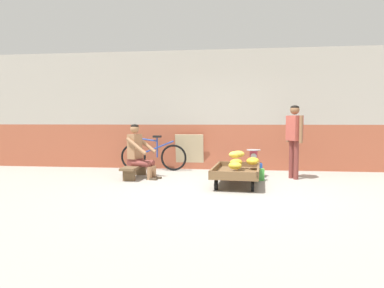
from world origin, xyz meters
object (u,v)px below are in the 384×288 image
bicycle_near_left (153,156)px  shopping_bag (260,175)px  sign_board (190,152)px  plastic_crate (253,170)px  banana_cart (236,173)px  vendor_seated (138,151)px  customer_adult (294,133)px  low_bench (135,168)px  weighing_scale (253,156)px

bicycle_near_left → shopping_bag: 2.74m
sign_board → plastic_crate: bearing=-32.5°
banana_cart → shopping_bag: size_ratio=6.29×
banana_cart → plastic_crate: banana_cart is taller
vendor_seated → shopping_bag: size_ratio=4.75×
banana_cart → customer_adult: 1.63m
vendor_seated → plastic_crate: 2.50m
low_bench → customer_adult: size_ratio=0.73×
weighing_scale → bicycle_near_left: 2.49m
low_bench → customer_adult: 3.42m
weighing_scale → customer_adult: (0.82, -0.14, 0.50)m
banana_cart → shopping_bag: bearing=50.2°
vendor_seated → plastic_crate: bearing=10.2°
sign_board → shopping_bag: sign_board is taller
weighing_scale → plastic_crate: bearing=90.0°
weighing_scale → sign_board: bearing=147.4°
vendor_seated → sign_board: vendor_seated is taller
plastic_crate → sign_board: sign_board is taller
bicycle_near_left → shopping_bag: bicycle_near_left is taller
customer_adult → banana_cart: bearing=-144.5°
banana_cart → bicycle_near_left: bicycle_near_left is taller
banana_cart → customer_adult: customer_adult is taller
sign_board → shopping_bag: (1.61, -1.39, -0.32)m
bicycle_near_left → shopping_bag: (2.48, -1.14, -0.23)m
plastic_crate → weighing_scale: weighing_scale is taller
low_bench → weighing_scale: size_ratio=3.70×
plastic_crate → sign_board: (-1.51, 0.97, 0.29)m
plastic_crate → sign_board: size_ratio=0.41×
low_bench → plastic_crate: bearing=9.3°
low_bench → plastic_crate: 2.54m
low_bench → shopping_bag: bearing=-0.3°
vendor_seated → customer_adult: customer_adult is taller
vendor_seated → shopping_bag: bearing=0.3°
weighing_scale → bicycle_near_left: bicycle_near_left is taller
shopping_bag → sign_board: bearing=139.3°
low_bench → sign_board: (0.99, 1.38, 0.24)m
banana_cart → shopping_bag: 0.75m
banana_cart → low_bench: 2.21m
low_bench → vendor_seated: vendor_seated is taller
low_bench → vendor_seated: (0.08, -0.02, 0.37)m
banana_cart → vendor_seated: (-2.05, 0.56, 0.33)m
weighing_scale → sign_board: sign_board is taller
weighing_scale → shopping_bag: bearing=-76.6°
plastic_crate → shopping_bag: bearing=-76.7°
plastic_crate → weighing_scale: 0.30m
low_bench → customer_adult: (3.33, 0.27, 0.75)m
low_bench → sign_board: 1.72m
bicycle_near_left → customer_adult: 3.37m
plastic_crate → shopping_bag: size_ratio=1.50×
bicycle_near_left → customer_adult: customer_adult is taller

